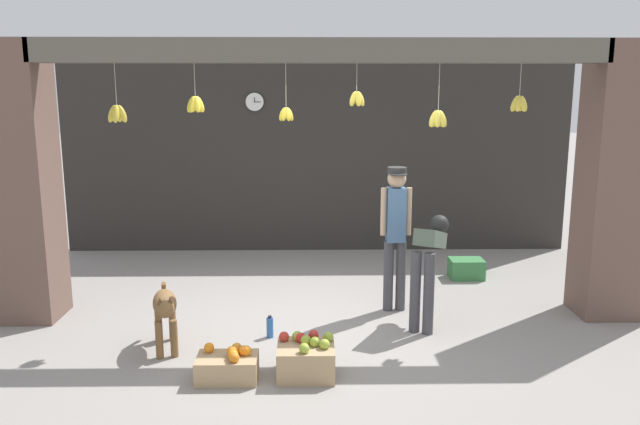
{
  "coord_description": "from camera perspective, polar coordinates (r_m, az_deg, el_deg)",
  "views": [
    {
      "loc": [
        -0.12,
        -6.27,
        2.45
      ],
      "look_at": [
        0.0,
        0.47,
        1.12
      ],
      "focal_mm": 35.0,
      "sensor_mm": 36.0,
      "label": 1
    }
  ],
  "objects": [
    {
      "name": "shop_back_wall",
      "position": [
        9.54,
        -0.29,
        5.28
      ],
      "size": [
        7.68,
        0.12,
        2.96
      ],
      "primitive_type": "cube",
      "color": "#2D2B28",
      "rests_on": "ground_plane"
    },
    {
      "name": "storefront_awning",
      "position": [
        6.4,
        0.11,
        14.26
      ],
      "size": [
        5.78,
        0.26,
        0.89
      ],
      "color": "#5B564C"
    },
    {
      "name": "shopkeeper",
      "position": [
        6.94,
        6.94,
        -1.38
      ],
      "size": [
        0.34,
        0.27,
        1.63
      ],
      "rotation": [
        0.0,
        0.0,
        3.18
      ],
      "color": "#424247",
      "rests_on": "ground_plane"
    },
    {
      "name": "worker_stooping",
      "position": [
        6.6,
        9.91,
        -4.06
      ],
      "size": [
        0.51,
        0.81,
        1.11
      ],
      "rotation": [
        0.0,
        0.0,
        -0.43
      ],
      "color": "#424247",
      "rests_on": "ground_plane"
    },
    {
      "name": "water_bottle",
      "position": [
        6.4,
        -4.6,
        -10.41
      ],
      "size": [
        0.07,
        0.07,
        0.23
      ],
      "color": "#2D60AD",
      "rests_on": "ground_plane"
    },
    {
      "name": "shop_pillar_left",
      "position": [
        7.32,
        -25.84,
        2.38
      ],
      "size": [
        0.7,
        0.6,
        2.96
      ],
      "primitive_type": "cube",
      "color": "brown",
      "rests_on": "ground_plane"
    },
    {
      "name": "fruit_crate_apples",
      "position": [
        5.57,
        -1.28,
        -13.21
      ],
      "size": [
        0.49,
        0.43,
        0.36
      ],
      "color": "tan",
      "rests_on": "ground_plane"
    },
    {
      "name": "wall_clock",
      "position": [
        9.45,
        -6.0,
        10.03
      ],
      "size": [
        0.28,
        0.03,
        0.28
      ],
      "color": "black"
    },
    {
      "name": "dog",
      "position": [
        6.15,
        -13.99,
        -8.52
      ],
      "size": [
        0.35,
        0.8,
        0.62
      ],
      "rotation": [
        0.0,
        0.0,
        -1.33
      ],
      "color": "brown",
      "rests_on": "ground_plane"
    },
    {
      "name": "ground_plane",
      "position": [
        6.73,
        0.07,
        -10.21
      ],
      "size": [
        60.0,
        60.0,
        0.0
      ],
      "primitive_type": "plane",
      "color": "gray"
    },
    {
      "name": "shop_pillar_right",
      "position": [
        7.42,
        25.52,
        2.51
      ],
      "size": [
        0.7,
        0.6,
        2.96
      ],
      "primitive_type": "cube",
      "color": "brown",
      "rests_on": "ground_plane"
    },
    {
      "name": "fruit_crate_oranges",
      "position": [
        5.57,
        -8.41,
        -13.68
      ],
      "size": [
        0.52,
        0.34,
        0.29
      ],
      "color": "tan",
      "rests_on": "ground_plane"
    },
    {
      "name": "produce_box_green",
      "position": [
        8.5,
        13.23,
        -5.02
      ],
      "size": [
        0.44,
        0.32,
        0.26
      ],
      "primitive_type": "cube",
      "color": "#387A42",
      "rests_on": "ground_plane"
    }
  ]
}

